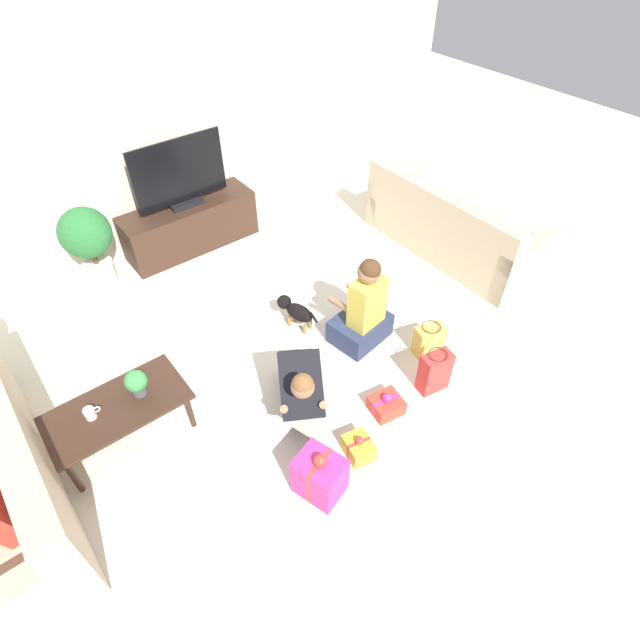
{
  "coord_description": "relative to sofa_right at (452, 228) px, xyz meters",
  "views": [
    {
      "loc": [
        -1.69,
        -2.4,
        3.41
      ],
      "look_at": [
        0.23,
        0.04,
        0.45
      ],
      "focal_mm": 28.0,
      "sensor_mm": 36.0,
      "label": 1
    }
  ],
  "objects": [
    {
      "name": "person_sitting",
      "position": [
        -1.74,
        -0.46,
        0.05
      ],
      "size": [
        0.57,
        0.53,
        0.94
      ],
      "rotation": [
        0.0,
        0.0,
        3.28
      ],
      "color": "#283351",
      "rests_on": "ground_plane"
    },
    {
      "name": "tv_console",
      "position": [
        -2.27,
        1.9,
        -0.02
      ],
      "size": [
        1.5,
        0.47,
        0.54
      ],
      "color": "#382319",
      "rests_on": "ground_plane"
    },
    {
      "name": "mug",
      "position": [
        -4.09,
        -0.13,
        0.16
      ],
      "size": [
        0.12,
        0.08,
        0.09
      ],
      "color": "silver",
      "rests_on": "coffee_table"
    },
    {
      "name": "wall_back",
      "position": [
        -2.42,
        2.2,
        1.01
      ],
      "size": [
        8.4,
        0.06,
        2.6
      ],
      "color": "beige",
      "rests_on": "ground_plane"
    },
    {
      "name": "tabletop_plant",
      "position": [
        -3.72,
        -0.14,
        0.24
      ],
      "size": [
        0.17,
        0.17,
        0.22
      ],
      "color": "#4C4C51",
      "rests_on": "coffee_table"
    },
    {
      "name": "sofa_right",
      "position": [
        0.0,
        0.0,
        0.0
      ],
      "size": [
        0.85,
        2.02,
        0.83
      ],
      "rotation": [
        0.0,
        0.0,
        1.57
      ],
      "color": "#C6B293",
      "rests_on": "ground_plane"
    },
    {
      "name": "coffee_table",
      "position": [
        -3.92,
        -0.15,
        0.07
      ],
      "size": [
        1.03,
        0.53,
        0.4
      ],
      "color": "#382319",
      "rests_on": "ground_plane"
    },
    {
      "name": "gift_bag_b",
      "position": [
        -1.66,
        -1.28,
        -0.09
      ],
      "size": [
        0.28,
        0.19,
        0.42
      ],
      "rotation": [
        0.0,
        0.0,
        -0.18
      ],
      "color": "red",
      "rests_on": "ground_plane"
    },
    {
      "name": "tv",
      "position": [
        -2.27,
        1.9,
        0.58
      ],
      "size": [
        1.03,
        0.2,
        0.74
      ],
      "color": "black",
      "rests_on": "tv_console"
    },
    {
      "name": "person_kneeling",
      "position": [
        -2.68,
        -0.76,
        0.04
      ],
      "size": [
        0.66,
        0.82,
        0.77
      ],
      "rotation": [
        0.0,
        0.0,
        -0.54
      ],
      "color": "#23232D",
      "rests_on": "ground_plane"
    },
    {
      "name": "gift_box_a",
      "position": [
        -3.0,
        -1.42,
        -0.11
      ],
      "size": [
        0.35,
        0.39,
        0.43
      ],
      "rotation": [
        0.0,
        0.0,
        0.29
      ],
      "color": "#CC3389",
      "rests_on": "ground_plane"
    },
    {
      "name": "ground_plane",
      "position": [
        -2.42,
        -0.43,
        -0.29
      ],
      "size": [
        16.0,
        16.0,
        0.0
      ],
      "primitive_type": "plane",
      "color": "beige"
    },
    {
      "name": "gift_bag_a",
      "position": [
        -1.37,
        -0.95,
        -0.15
      ],
      "size": [
        0.3,
        0.21,
        0.31
      ],
      "rotation": [
        0.0,
        0.0,
        -0.27
      ],
      "color": "#E5B74C",
      "rests_on": "ground_plane"
    },
    {
      "name": "gift_box_c",
      "position": [
        -2.59,
        -1.38,
        -0.21
      ],
      "size": [
        0.23,
        0.27,
        0.21
      ],
      "rotation": [
        0.0,
        0.0,
        -0.21
      ],
      "color": "yellow",
      "rests_on": "ground_plane"
    },
    {
      "name": "gift_box_b",
      "position": [
        -2.14,
        -1.21,
        -0.22
      ],
      "size": [
        0.29,
        0.27,
        0.2
      ],
      "rotation": [
        0.0,
        0.0,
        -0.18
      ],
      "color": "red",
      "rests_on": "ground_plane"
    },
    {
      "name": "potted_plant_back_left",
      "position": [
        -3.37,
        1.85,
        0.27
      ],
      "size": [
        0.51,
        0.51,
        0.91
      ],
      "color": "beige",
      "rests_on": "ground_plane"
    },
    {
      "name": "dog",
      "position": [
        -2.12,
        0.08,
        -0.1
      ],
      "size": [
        0.23,
        0.47,
        0.29
      ],
      "rotation": [
        0.0,
        0.0,
        3.42
      ],
      "color": "black",
      "rests_on": "ground_plane"
    }
  ]
}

